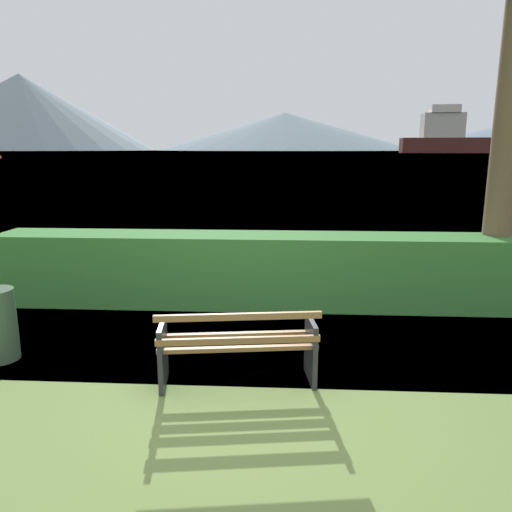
{
  "coord_description": "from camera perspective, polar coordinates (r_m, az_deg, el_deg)",
  "views": [
    {
      "loc": [
        0.47,
        -4.76,
        2.43
      ],
      "look_at": [
        0.0,
        3.33,
        0.63
      ],
      "focal_mm": 34.17,
      "sensor_mm": 36.0,
      "label": 1
    }
  ],
  "objects": [
    {
      "name": "ground_plane",
      "position": [
        5.37,
        -2.14,
        -14.4
      ],
      "size": [
        1400.0,
        1400.0,
        0.0
      ],
      "primitive_type": "plane",
      "color": "olive"
    },
    {
      "name": "cargo_ship_large",
      "position": [
        283.17,
        26.34,
        12.1
      ],
      "size": [
        112.66,
        24.44,
        23.82
      ],
      "color": "#471E19",
      "rests_on": "water_surface"
    },
    {
      "name": "water_surface",
      "position": [
        314.64,
        3.33,
        12.04
      ],
      "size": [
        620.0,
        620.0,
        0.0
      ],
      "primitive_type": "plane",
      "color": "slate",
      "rests_on": "ground_plane"
    },
    {
      "name": "distant_hills",
      "position": [
        574.33,
        0.65,
        15.37
      ],
      "size": [
        953.17,
        406.71,
        85.94
      ],
      "color": "gray",
      "rests_on": "ground_plane"
    },
    {
      "name": "hedge_row",
      "position": [
        7.65,
        -0.3,
        -1.62
      ],
      "size": [
        8.02,
        0.86,
        1.12
      ],
      "primitive_type": "cube",
      "color": "#387A33",
      "rests_on": "ground_plane"
    },
    {
      "name": "park_bench",
      "position": [
        5.14,
        -2.16,
        -10.48
      ],
      "size": [
        1.69,
        0.78,
        0.87
      ],
      "color": "olive",
      "rests_on": "ground_plane"
    }
  ]
}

